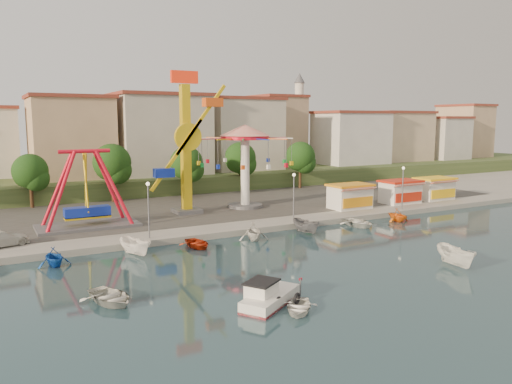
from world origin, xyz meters
TOP-DOWN VIEW (x-y plane):
  - ground at (0.00, 0.00)m, footprint 200.00×200.00m
  - quay_deck at (0.00, 62.00)m, footprint 200.00×100.00m
  - asphalt_pad at (0.00, 30.00)m, footprint 90.00×28.00m
  - hill_terrace at (0.00, 67.00)m, footprint 200.00×60.00m
  - pirate_ship_ride at (-12.07, 20.89)m, footprint 10.00×5.00m
  - kamikaze_tower at (0.06, 23.15)m, footprint 6.38×3.10m
  - wave_swinger at (7.60, 23.54)m, footprint 11.60×11.60m
  - booth_left at (18.64, 16.49)m, footprint 5.40×3.78m
  - booth_mid at (27.15, 16.49)m, footprint 5.40×3.78m
  - booth_right at (33.61, 16.49)m, footprint 5.40×3.78m
  - lamp_post_1 at (-8.00, 13.00)m, footprint 0.14×0.14m
  - lamp_post_2 at (8.00, 13.00)m, footprint 0.14×0.14m
  - lamp_post_3 at (24.00, 13.00)m, footprint 0.14×0.14m
  - tree_1 at (-16.00, 36.24)m, footprint 4.35×4.35m
  - tree_2 at (-6.00, 35.81)m, footprint 5.02×5.02m
  - tree_3 at (4.00, 34.36)m, footprint 4.68×4.68m
  - tree_4 at (14.00, 37.35)m, footprint 4.86×4.86m
  - tree_5 at (24.00, 35.54)m, footprint 4.83×4.83m
  - building_2 at (-8.19, 51.96)m, footprint 11.95×9.28m
  - building_3 at (5.60, 48.80)m, footprint 12.59×10.50m
  - building_4 at (19.07, 52.20)m, footprint 10.75×9.23m
  - building_5 at (32.37, 50.33)m, footprint 12.77×10.96m
  - building_6 at (44.15, 48.77)m, footprint 8.23×8.98m
  - building_7 at (56.03, 53.70)m, footprint 11.59×10.93m
  - building_8 at (69.93, 47.19)m, footprint 12.84×9.28m
  - building_9 at (83.46, 49.95)m, footprint 12.95×9.17m
  - minaret at (36.00, 54.00)m, footprint 2.80×2.80m
  - cabin_motorboat at (-6.06, -5.66)m, footprint 5.14×4.21m
  - rowboat_a at (-14.68, -0.63)m, footprint 3.92×4.69m
  - rowboat_b at (-5.12, -7.60)m, footprint 3.64×3.76m
  - skiff at (11.06, -5.72)m, footprint 2.66×4.55m
  - van at (-20.30, 16.11)m, footprint 5.21×3.43m
  - moored_boat_1 at (-16.72, 9.80)m, footprint 2.96×3.29m
  - moored_boat_2 at (-10.18, 9.80)m, footprint 2.64×4.27m
  - moored_boat_3 at (-4.51, 9.80)m, footprint 2.78×3.74m
  - moored_boat_4 at (1.29, 9.80)m, footprint 3.63×3.95m
  - moored_boat_5 at (7.48, 9.80)m, footprint 1.73×3.93m
  - moored_boat_6 at (14.41, 9.80)m, footprint 3.07×4.23m
  - moored_boat_7 at (20.11, 9.80)m, footprint 2.56×2.96m

SIDE VIEW (x-z plane):
  - ground at x=0.00m, z-range 0.00..0.00m
  - quay_deck at x=0.00m, z-range 0.00..0.60m
  - rowboat_b at x=-5.12m, z-range 0.00..0.63m
  - moored_boat_3 at x=-4.51m, z-range 0.00..0.74m
  - rowboat_a at x=-14.68m, z-range 0.00..0.84m
  - moored_boat_6 at x=14.41m, z-range 0.00..0.86m
  - cabin_motorboat at x=-6.06m, z-range -0.40..1.32m
  - asphalt_pad at x=0.00m, z-range 0.60..0.61m
  - moored_boat_5 at x=7.48m, z-range 0.00..1.48m
  - moored_boat_1 at x=-16.72m, z-range 0.00..1.54m
  - moored_boat_2 at x=-10.18m, z-range 0.00..1.55m
  - moored_boat_7 at x=20.11m, z-range 0.00..1.55m
  - skiff at x=11.06m, z-range 0.00..1.65m
  - moored_boat_4 at x=1.29m, z-range 0.00..1.75m
  - van at x=-20.30m, z-range 0.60..2.00m
  - hill_terrace at x=0.00m, z-range 0.00..3.00m
  - booth_left at x=18.64m, z-range 0.62..3.70m
  - booth_mid at x=27.15m, z-range 0.62..3.70m
  - booth_right at x=33.61m, z-range 0.62..3.70m
  - lamp_post_1 at x=-8.00m, z-range 0.60..5.60m
  - lamp_post_2 at x=8.00m, z-range 0.60..5.60m
  - lamp_post_3 at x=24.00m, z-range 0.60..5.60m
  - pirate_ship_ride at x=-12.07m, z-range 0.39..8.39m
  - tree_1 at x=-16.00m, z-range 1.80..8.60m
  - tree_3 at x=4.00m, z-range 1.90..9.21m
  - tree_5 at x=24.00m, z-range 1.94..9.48m
  - tree_4 at x=14.00m, z-range 1.95..9.55m
  - tree_2 at x=-6.00m, z-range 1.99..9.84m
  - building_7 at x=56.03m, z-range 3.00..11.76m
  - building_3 at x=5.60m, z-range 3.00..12.20m
  - building_9 at x=83.46m, z-range 3.00..12.21m
  - building_4 at x=19.07m, z-range 3.00..12.24m
  - wave_swinger at x=7.60m, z-range 3.00..13.40m
  - kamikaze_tower at x=0.06m, z-range 0.25..16.75m
  - building_5 at x=32.37m, z-range 3.00..14.21m
  - building_2 at x=-8.19m, z-range 3.00..14.23m
  - building_6 at x=44.15m, z-range 3.00..15.36m
  - building_8 at x=69.93m, z-range 3.00..15.58m
  - minaret at x=36.00m, z-range 3.55..21.55m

